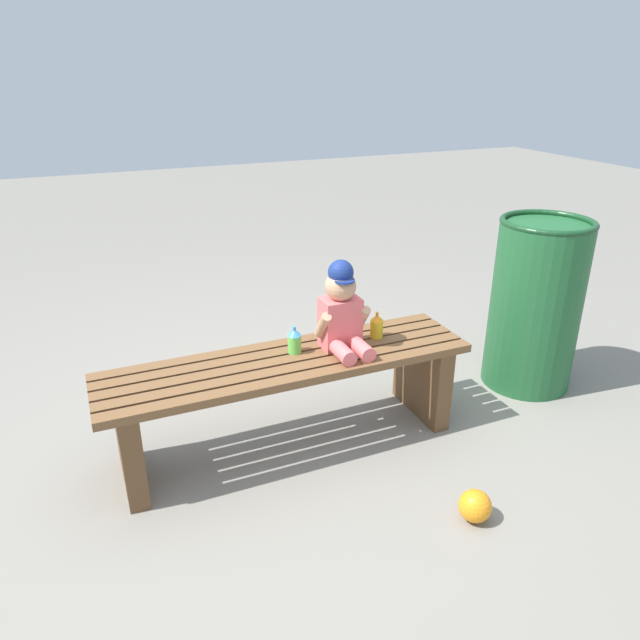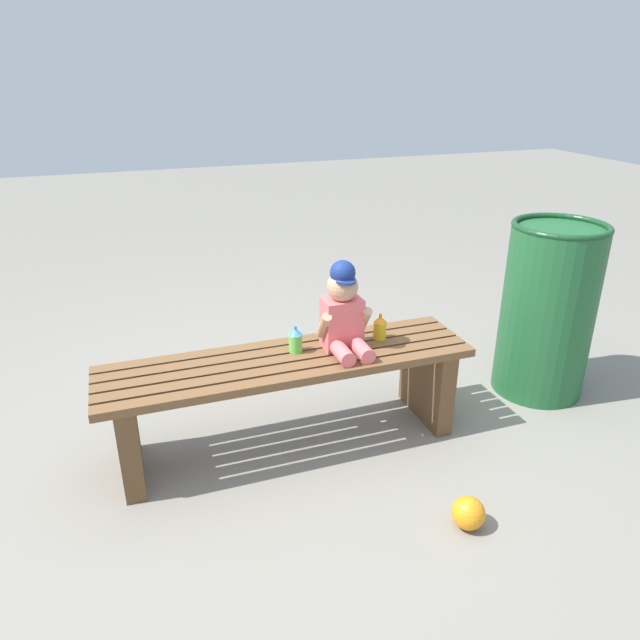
# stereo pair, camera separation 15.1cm
# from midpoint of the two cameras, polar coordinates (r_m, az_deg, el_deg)

# --- Properties ---
(ground_plane) EXTENTS (16.00, 16.00, 0.00)m
(ground_plane) POSITION_cam_midpoint_polar(r_m,az_deg,el_deg) (2.78, -4.51, -11.80)
(ground_plane) COLOR gray
(park_bench) EXTENTS (1.63, 0.40, 0.44)m
(park_bench) POSITION_cam_midpoint_polar(r_m,az_deg,el_deg) (2.62, -4.72, -6.51)
(park_bench) COLOR brown
(park_bench) RESTS_ON ground_plane
(child_figure) EXTENTS (0.23, 0.27, 0.40)m
(child_figure) POSITION_cam_midpoint_polar(r_m,az_deg,el_deg) (2.56, 0.46, 0.84)
(child_figure) COLOR #E56666
(child_figure) RESTS_ON park_bench
(sippy_cup_left) EXTENTS (0.06, 0.06, 0.12)m
(sippy_cup_left) POSITION_cam_midpoint_polar(r_m,az_deg,el_deg) (2.58, -4.17, -2.01)
(sippy_cup_left) COLOR #66CC4C
(sippy_cup_left) RESTS_ON park_bench
(sippy_cup_right) EXTENTS (0.06, 0.06, 0.12)m
(sippy_cup_right) POSITION_cam_midpoint_polar(r_m,az_deg,el_deg) (2.72, 3.92, -0.55)
(sippy_cup_right) COLOR yellow
(sippy_cup_right) RESTS_ON park_bench
(toy_ball) EXTENTS (0.13, 0.13, 0.13)m
(toy_ball) POSITION_cam_midpoint_polar(r_m,az_deg,el_deg) (2.40, 12.96, -17.17)
(toy_ball) COLOR orange
(toy_ball) RESTS_ON ground_plane
(trash_bin) EXTENTS (0.47, 0.47, 0.90)m
(trash_bin) POSITION_cam_midpoint_polar(r_m,az_deg,el_deg) (3.24, 18.88, 1.45)
(trash_bin) COLOR #1E592D
(trash_bin) RESTS_ON ground_plane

